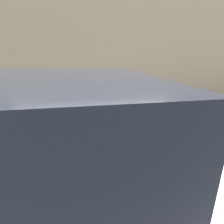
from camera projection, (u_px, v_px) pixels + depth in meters
name	position (u px, v px, depth m)	size (l,w,h in m)	color
ground_plane	(110.00, 214.00, 2.24)	(60.00, 60.00, 0.00)	slate
sidewalk	(92.00, 136.00, 4.27)	(24.00, 2.80, 0.13)	#9E9B96
building_facade	(83.00, 44.00, 5.58)	(24.00, 0.30, 4.59)	tan
parking_meter	(112.00, 106.00, 2.87)	(0.20, 0.13, 1.51)	slate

